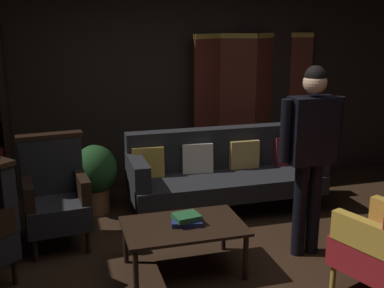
{
  "coord_description": "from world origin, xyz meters",
  "views": [
    {
      "loc": [
        -1.16,
        -3.31,
        2.08
      ],
      "look_at": [
        0.0,
        0.8,
        0.95
      ],
      "focal_mm": 44.6,
      "sensor_mm": 36.0,
      "label": 1
    }
  ],
  "objects_px": {
    "folding_screen": "(251,106)",
    "potted_plant": "(95,174)",
    "armchair_wing_right": "(55,195)",
    "standing_figure": "(311,144)",
    "book_navy_cloth": "(187,222)",
    "book_green_cloth": "(187,217)",
    "velvet_couch": "(223,169)",
    "coffee_table": "(184,230)"
  },
  "relations": [
    {
      "from": "book_navy_cloth",
      "to": "potted_plant",
      "type": "bearing_deg",
      "value": 113.01
    },
    {
      "from": "armchair_wing_right",
      "to": "book_green_cloth",
      "type": "bearing_deg",
      "value": -37.51
    },
    {
      "from": "coffee_table",
      "to": "armchair_wing_right",
      "type": "relative_size",
      "value": 0.96
    },
    {
      "from": "armchair_wing_right",
      "to": "book_green_cloth",
      "type": "distance_m",
      "value": 1.32
    },
    {
      "from": "coffee_table",
      "to": "book_navy_cloth",
      "type": "bearing_deg",
      "value": 21.88
    },
    {
      "from": "coffee_table",
      "to": "standing_figure",
      "type": "bearing_deg",
      "value": 0.44
    },
    {
      "from": "armchair_wing_right",
      "to": "book_navy_cloth",
      "type": "xyz_separation_m",
      "value": [
        1.05,
        -0.8,
        -0.05
      ]
    },
    {
      "from": "coffee_table",
      "to": "potted_plant",
      "type": "distance_m",
      "value": 1.6
    },
    {
      "from": "folding_screen",
      "to": "potted_plant",
      "type": "distance_m",
      "value": 2.22
    },
    {
      "from": "velvet_couch",
      "to": "standing_figure",
      "type": "xyz_separation_m",
      "value": [
        0.35,
        -1.22,
        0.57
      ]
    },
    {
      "from": "standing_figure",
      "to": "book_green_cloth",
      "type": "distance_m",
      "value": 1.24
    },
    {
      "from": "standing_figure",
      "to": "book_navy_cloth",
      "type": "distance_m",
      "value": 1.26
    },
    {
      "from": "potted_plant",
      "to": "book_green_cloth",
      "type": "height_order",
      "value": "potted_plant"
    },
    {
      "from": "coffee_table",
      "to": "folding_screen",
      "type": "bearing_deg",
      "value": 55.16
    },
    {
      "from": "coffee_table",
      "to": "book_green_cloth",
      "type": "bearing_deg",
      "value": 21.88
    },
    {
      "from": "potted_plant",
      "to": "book_navy_cloth",
      "type": "xyz_separation_m",
      "value": [
        0.63,
        -1.47,
        0.0
      ]
    },
    {
      "from": "velvet_couch",
      "to": "coffee_table",
      "type": "relative_size",
      "value": 2.12
    },
    {
      "from": "book_navy_cloth",
      "to": "book_green_cloth",
      "type": "bearing_deg",
      "value": 180.0
    },
    {
      "from": "potted_plant",
      "to": "standing_figure",
      "type": "bearing_deg",
      "value": -40.35
    },
    {
      "from": "coffee_table",
      "to": "potted_plant",
      "type": "bearing_deg",
      "value": 111.89
    },
    {
      "from": "folding_screen",
      "to": "book_green_cloth",
      "type": "distance_m",
      "value": 2.59
    },
    {
      "from": "armchair_wing_right",
      "to": "book_green_cloth",
      "type": "xyz_separation_m",
      "value": [
        1.05,
        -0.8,
        -0.01
      ]
    },
    {
      "from": "armchair_wing_right",
      "to": "book_navy_cloth",
      "type": "relative_size",
      "value": 4.2
    },
    {
      "from": "velvet_couch",
      "to": "standing_figure",
      "type": "height_order",
      "value": "standing_figure"
    },
    {
      "from": "folding_screen",
      "to": "book_navy_cloth",
      "type": "height_order",
      "value": "folding_screen"
    },
    {
      "from": "folding_screen",
      "to": "book_navy_cloth",
      "type": "distance_m",
      "value": 2.6
    },
    {
      "from": "armchair_wing_right",
      "to": "potted_plant",
      "type": "height_order",
      "value": "armchair_wing_right"
    },
    {
      "from": "potted_plant",
      "to": "book_navy_cloth",
      "type": "height_order",
      "value": "potted_plant"
    },
    {
      "from": "armchair_wing_right",
      "to": "potted_plant",
      "type": "bearing_deg",
      "value": 58.0
    },
    {
      "from": "folding_screen",
      "to": "book_navy_cloth",
      "type": "bearing_deg",
      "value": -124.45
    },
    {
      "from": "armchair_wing_right",
      "to": "standing_figure",
      "type": "bearing_deg",
      "value": -20.46
    },
    {
      "from": "book_navy_cloth",
      "to": "book_green_cloth",
      "type": "relative_size",
      "value": 1.19
    },
    {
      "from": "folding_screen",
      "to": "armchair_wing_right",
      "type": "bearing_deg",
      "value": -152.47
    },
    {
      "from": "armchair_wing_right",
      "to": "book_navy_cloth",
      "type": "distance_m",
      "value": 1.32
    },
    {
      "from": "folding_screen",
      "to": "armchair_wing_right",
      "type": "height_order",
      "value": "folding_screen"
    },
    {
      "from": "armchair_wing_right",
      "to": "folding_screen",
      "type": "bearing_deg",
      "value": 27.53
    },
    {
      "from": "book_navy_cloth",
      "to": "coffee_table",
      "type": "bearing_deg",
      "value": -158.12
    },
    {
      "from": "velvet_couch",
      "to": "potted_plant",
      "type": "height_order",
      "value": "velvet_couch"
    },
    {
      "from": "standing_figure",
      "to": "potted_plant",
      "type": "distance_m",
      "value": 2.35
    },
    {
      "from": "standing_figure",
      "to": "book_green_cloth",
      "type": "relative_size",
      "value": 8.19
    },
    {
      "from": "potted_plant",
      "to": "book_navy_cloth",
      "type": "distance_m",
      "value": 1.6
    },
    {
      "from": "book_green_cloth",
      "to": "standing_figure",
      "type": "bearing_deg",
      "value": -0.15
    }
  ]
}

